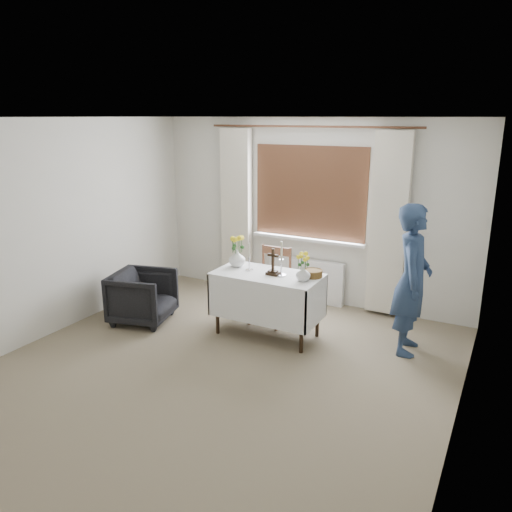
{
  "coord_description": "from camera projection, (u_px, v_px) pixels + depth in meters",
  "views": [
    {
      "loc": [
        2.5,
        -3.75,
        2.51
      ],
      "look_at": [
        0.0,
        0.93,
        1.02
      ],
      "focal_mm": 35.0,
      "sensor_mm": 36.0,
      "label": 1
    }
  ],
  "objects": [
    {
      "name": "ground",
      "position": [
        212.0,
        376.0,
        5.0
      ],
      "size": [
        5.0,
        5.0,
        0.0
      ],
      "primitive_type": "plane",
      "color": "#85735C",
      "rests_on": "ground"
    },
    {
      "name": "altar_table",
      "position": [
        267.0,
        305.0,
        5.84
      ],
      "size": [
        1.24,
        0.64,
        0.76
      ],
      "primitive_type": "cube",
      "color": "white",
      "rests_on": "ground"
    },
    {
      "name": "wooden_chair",
      "position": [
        270.0,
        286.0,
        6.18
      ],
      "size": [
        0.44,
        0.44,
        0.95
      ],
      "primitive_type": null,
      "rotation": [
        0.0,
        0.0,
        -0.01
      ],
      "color": "#54351D",
      "rests_on": "ground"
    },
    {
      "name": "armchair",
      "position": [
        143.0,
        297.0,
        6.25
      ],
      "size": [
        0.87,
        0.85,
        0.65
      ],
      "primitive_type": "imported",
      "rotation": [
        0.0,
        0.0,
        1.82
      ],
      "color": "black",
      "rests_on": "ground"
    },
    {
      "name": "person",
      "position": [
        412.0,
        280.0,
        5.33
      ],
      "size": [
        0.46,
        0.64,
        1.65
      ],
      "primitive_type": "imported",
      "rotation": [
        0.0,
        0.0,
        1.69
      ],
      "color": "navy",
      "rests_on": "ground"
    },
    {
      "name": "radiator",
      "position": [
        306.0,
        280.0,
        6.98
      ],
      "size": [
        1.1,
        0.1,
        0.6
      ],
      "primitive_type": "cube",
      "color": "silver",
      "rests_on": "ground"
    },
    {
      "name": "wooden_cross",
      "position": [
        273.0,
        262.0,
        5.65
      ],
      "size": [
        0.15,
        0.11,
        0.31
      ],
      "primitive_type": null,
      "rotation": [
        0.0,
        0.0,
        -0.05
      ],
      "color": "black",
      "rests_on": "altar_table"
    },
    {
      "name": "candlestick_left",
      "position": [
        249.0,
        257.0,
        5.81
      ],
      "size": [
        0.11,
        0.11,
        0.33
      ],
      "primitive_type": null,
      "rotation": [
        0.0,
        0.0,
        0.2
      ],
      "color": "silver",
      "rests_on": "altar_table"
    },
    {
      "name": "candlestick_right",
      "position": [
        281.0,
        259.0,
        5.61
      ],
      "size": [
        0.12,
        0.12,
        0.4
      ],
      "primitive_type": null,
      "rotation": [
        0.0,
        0.0,
        0.04
      ],
      "color": "silver",
      "rests_on": "altar_table"
    },
    {
      "name": "flower_vase_left",
      "position": [
        237.0,
        258.0,
        5.98
      ],
      "size": [
        0.27,
        0.27,
        0.21
      ],
      "primitive_type": "imported",
      "rotation": [
        0.0,
        0.0,
        0.43
      ],
      "color": "silver",
      "rests_on": "altar_table"
    },
    {
      "name": "flower_vase_right",
      "position": [
        303.0,
        274.0,
        5.46
      ],
      "size": [
        0.17,
        0.17,
        0.17
      ],
      "primitive_type": "imported",
      "rotation": [
        0.0,
        0.0,
        0.03
      ],
      "color": "silver",
      "rests_on": "altar_table"
    },
    {
      "name": "wicker_basket",
      "position": [
        313.0,
        273.0,
        5.61
      ],
      "size": [
        0.27,
        0.27,
        0.08
      ],
      "primitive_type": "cylinder",
      "rotation": [
        0.0,
        0.0,
        0.3
      ],
      "color": "brown",
      "rests_on": "altar_table"
    }
  ]
}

